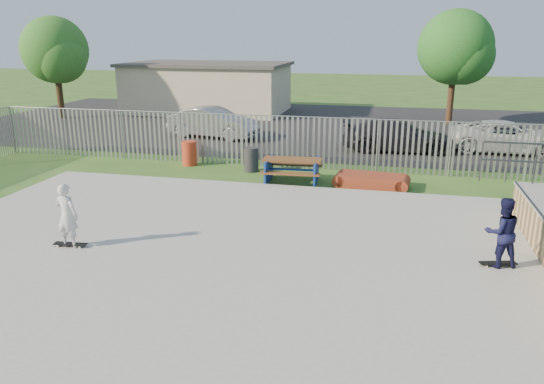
% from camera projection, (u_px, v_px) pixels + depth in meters
% --- Properties ---
extents(ground, '(120.00, 120.00, 0.00)m').
position_uv_depth(ground, '(203.00, 258.00, 12.33)').
color(ground, '#2F5F20').
rests_on(ground, ground).
extents(concrete_slab, '(15.00, 12.00, 0.15)m').
position_uv_depth(concrete_slab, '(203.00, 255.00, 12.31)').
color(concrete_slab, '#A1A19C').
rests_on(concrete_slab, ground).
extents(fence, '(26.04, 16.02, 2.00)m').
position_uv_depth(fence, '(285.00, 171.00, 16.11)').
color(fence, gray).
rests_on(fence, ground).
extents(picnic_table, '(2.11, 1.77, 0.85)m').
position_uv_depth(picnic_table, '(292.00, 170.00, 18.47)').
color(picnic_table, brown).
rests_on(picnic_table, ground).
extents(funbox, '(2.20, 1.26, 0.42)m').
position_uv_depth(funbox, '(371.00, 181.00, 18.00)').
color(funbox, maroon).
rests_on(funbox, ground).
extents(trash_bin_red, '(0.57, 0.57, 0.96)m').
position_uv_depth(trash_bin_red, '(189.00, 153.00, 20.92)').
color(trash_bin_red, '#B8341C').
rests_on(trash_bin_red, ground).
extents(trash_bin_grey, '(0.54, 0.54, 0.91)m').
position_uv_depth(trash_bin_grey, '(251.00, 160.00, 19.98)').
color(trash_bin_grey, '#29282B').
rests_on(trash_bin_grey, ground).
extents(parking_lot, '(40.00, 18.00, 0.02)m').
position_uv_depth(parking_lot, '(319.00, 125.00, 30.07)').
color(parking_lot, black).
rests_on(parking_lot, ground).
extents(car_silver, '(4.74, 2.31, 1.50)m').
position_uv_depth(car_silver, '(213.00, 123.00, 26.36)').
color(car_silver, '#A3A3A8').
rests_on(car_silver, parking_lot).
extents(car_dark, '(4.97, 2.36, 1.40)m').
position_uv_depth(car_dark, '(397.00, 135.00, 23.31)').
color(car_dark, black).
rests_on(car_dark, parking_lot).
extents(car_white, '(4.96, 2.46, 1.35)m').
position_uv_depth(car_white, '(508.00, 137.00, 23.07)').
color(car_white, silver).
rests_on(car_white, parking_lot).
extents(building, '(10.40, 6.40, 3.20)m').
position_uv_depth(building, '(208.00, 87.00, 35.06)').
color(building, beige).
rests_on(building, ground).
extents(tree_left, '(3.92, 3.92, 6.05)m').
position_uv_depth(tree_left, '(55.00, 50.00, 31.54)').
color(tree_left, '#43301A').
rests_on(tree_left, ground).
extents(tree_mid, '(4.11, 4.11, 6.35)m').
position_uv_depth(tree_mid, '(455.00, 48.00, 29.31)').
color(tree_mid, '#472D1C').
rests_on(tree_mid, ground).
extents(skateboard_a, '(0.82, 0.41, 0.08)m').
position_uv_depth(skateboard_a, '(498.00, 264.00, 11.55)').
color(skateboard_a, black).
rests_on(skateboard_a, concrete_slab).
extents(skateboard_b, '(0.81, 0.27, 0.08)m').
position_uv_depth(skateboard_b, '(70.00, 245.00, 12.60)').
color(skateboard_b, black).
rests_on(skateboard_b, concrete_slab).
extents(skater_navy, '(0.89, 0.77, 1.56)m').
position_uv_depth(skater_navy, '(502.00, 232.00, 11.34)').
color(skater_navy, '#111338').
rests_on(skater_navy, concrete_slab).
extents(skater_white, '(0.60, 0.42, 1.56)m').
position_uv_depth(skater_white, '(67.00, 216.00, 12.39)').
color(skater_white, silver).
rests_on(skater_white, concrete_slab).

